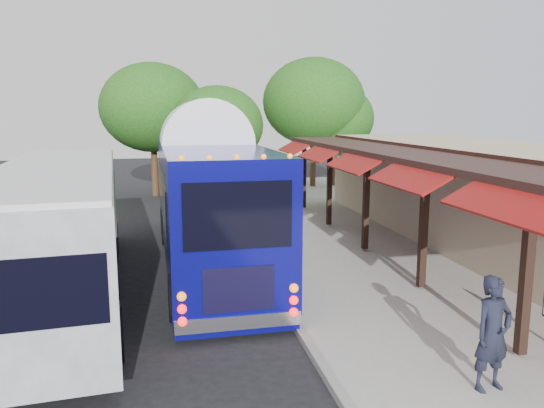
{
  "coord_description": "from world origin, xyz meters",
  "views": [
    {
      "loc": [
        -2.67,
        -12.28,
        4.71
      ],
      "look_at": [
        0.66,
        4.27,
        1.8
      ],
      "focal_mm": 35.0,
      "sensor_mm": 36.0,
      "label": 1
    }
  ],
  "objects": [
    {
      "name": "ground",
      "position": [
        0.0,
        0.0,
        0.0
      ],
      "size": [
        90.0,
        90.0,
        0.0
      ],
      "primitive_type": "plane",
      "color": "black",
      "rests_on": "ground"
    },
    {
      "name": "sidewalk",
      "position": [
        5.0,
        4.0,
        0.07
      ],
      "size": [
        10.0,
        40.0,
        0.15
      ],
      "primitive_type": "cube",
      "color": "#9E9B93",
      "rests_on": "ground"
    },
    {
      "name": "curb",
      "position": [
        0.05,
        4.0,
        0.07
      ],
      "size": [
        0.2,
        40.0,
        0.16
      ],
      "primitive_type": "cube",
      "color": "gray",
      "rests_on": "ground"
    },
    {
      "name": "station_shelter",
      "position": [
        8.38,
        4.0,
        1.85
      ],
      "size": [
        8.15,
        20.0,
        3.6
      ],
      "color": "tan",
      "rests_on": "ground"
    },
    {
      "name": "coach_bus",
      "position": [
        -1.45,
        4.31,
        2.19
      ],
      "size": [
        3.0,
        12.82,
        4.07
      ],
      "rotation": [
        0.0,
        0.0,
        0.02
      ],
      "color": "#080864",
      "rests_on": "ground"
    },
    {
      "name": "city_bus",
      "position": [
        -5.4,
        1.95,
        1.89
      ],
      "size": [
        3.9,
        12.9,
        3.41
      ],
      "rotation": [
        0.0,
        0.0,
        0.09
      ],
      "color": "gray",
      "rests_on": "ground"
    },
    {
      "name": "ped_a",
      "position": [
        2.52,
        -4.94,
        1.13
      ],
      "size": [
        0.79,
        0.6,
        1.95
      ],
      "primitive_type": "imported",
      "rotation": [
        0.0,
        0.0,
        0.19
      ],
      "color": "black",
      "rests_on": "sidewalk"
    },
    {
      "name": "ped_b",
      "position": [
        0.6,
        4.58,
        0.91
      ],
      "size": [
        0.84,
        0.72,
        1.52
      ],
      "primitive_type": "imported",
      "rotation": [
        0.0,
        0.0,
        2.93
      ],
      "color": "black",
      "rests_on": "sidewalk"
    },
    {
      "name": "ped_c",
      "position": [
        0.74,
        5.63,
        0.92
      ],
      "size": [
        0.97,
        0.81,
        1.55
      ],
      "primitive_type": "imported",
      "rotation": [
        0.0,
        0.0,
        3.72
      ],
      "color": "black",
      "rests_on": "sidewalk"
    },
    {
      "name": "ped_d",
      "position": [
        1.02,
        5.13,
        0.93
      ],
      "size": [
        1.11,
        0.78,
        1.56
      ],
      "primitive_type": "imported",
      "rotation": [
        0.0,
        0.0,
        3.36
      ],
      "color": "black",
      "rests_on": "sidewalk"
    },
    {
      "name": "tree_left",
      "position": [
        0.02,
        15.34,
        4.07
      ],
      "size": [
        4.77,
        4.77,
        6.11
      ],
      "color": "#382314",
      "rests_on": "ground"
    },
    {
      "name": "tree_mid",
      "position": [
        6.41,
        19.73,
        5.38
      ],
      "size": [
        6.3,
        6.3,
        8.07
      ],
      "color": "#382314",
      "rests_on": "ground"
    },
    {
      "name": "tree_right",
      "position": [
        7.75,
        19.92,
        4.35
      ],
      "size": [
        5.1,
        5.1,
        6.53
      ],
      "color": "#382314",
      "rests_on": "ground"
    },
    {
      "name": "tree_far",
      "position": [
        -3.29,
        18.55,
        5.0
      ],
      "size": [
        5.85,
        5.85,
        7.49
      ],
      "color": "#382314",
      "rests_on": "ground"
    }
  ]
}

